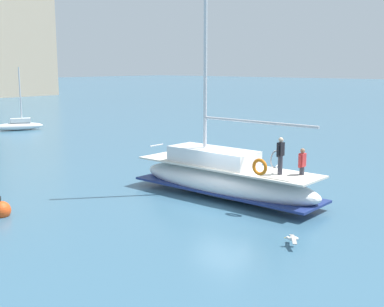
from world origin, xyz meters
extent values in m
plane|color=#38607A|center=(0.00, 0.00, 0.00)|extent=(400.00, 400.00, 0.00)
ellipsoid|color=silver|center=(0.92, 0.65, 0.70)|extent=(2.43, 9.61, 1.40)
cube|color=navy|center=(0.92, 0.65, 0.39)|extent=(2.45, 9.41, 0.10)
cube|color=beige|center=(0.92, 0.65, 1.44)|extent=(2.23, 9.13, 0.08)
cube|color=silver|center=(0.92, 1.37, 1.83)|extent=(1.69, 4.32, 0.70)
cylinder|color=silver|center=(0.92, 1.85, 7.30)|extent=(0.16, 0.16, 11.63)
cylinder|color=#B7B7BC|center=(0.91, -1.03, 3.60)|extent=(0.14, 5.76, 0.12)
cylinder|color=silver|center=(0.93, 5.06, 1.95)|extent=(0.90, 0.06, 0.06)
torus|color=orange|center=(-0.27, -1.99, 1.95)|extent=(0.14, 0.70, 0.70)
cylinder|color=#33333D|center=(0.91, -2.23, 1.88)|extent=(0.20, 0.20, 0.80)
cube|color=black|center=(0.91, -2.23, 2.56)|extent=(0.32, 0.20, 0.56)
sphere|color=beige|center=(0.91, -2.23, 2.95)|extent=(0.20, 0.20, 0.20)
cylinder|color=black|center=(0.69, -2.23, 2.51)|extent=(0.09, 0.09, 0.50)
cylinder|color=black|center=(1.13, -2.23, 2.51)|extent=(0.09, 0.09, 0.50)
cylinder|color=#33333D|center=(1.46, -2.95, 1.66)|extent=(0.20, 0.20, 0.35)
cube|color=red|center=(1.46, -2.95, 2.11)|extent=(0.32, 0.20, 0.56)
sphere|color=#9E7051|center=(1.46, -2.95, 2.50)|extent=(0.20, 0.20, 0.20)
cylinder|color=red|center=(1.24, -2.95, 2.06)|extent=(0.09, 0.09, 0.50)
cylinder|color=red|center=(1.68, -2.96, 2.06)|extent=(0.09, 0.09, 0.50)
torus|color=silver|center=(0.91, -1.99, 2.10)|extent=(0.76, 0.06, 0.76)
ellipsoid|color=white|center=(7.21, 29.54, 0.36)|extent=(4.49, 2.84, 0.72)
cube|color=white|center=(7.41, 29.44, 0.92)|extent=(1.91, 1.37, 0.40)
cylinder|color=silver|center=(7.51, 29.40, 3.27)|extent=(0.12, 0.12, 5.11)
ellipsoid|color=silver|center=(-2.66, -4.93, 0.28)|extent=(0.36, 0.40, 0.16)
sphere|color=silver|center=(-2.77, -4.78, 0.31)|extent=(0.11, 0.11, 0.11)
cone|color=gold|center=(-2.81, -4.73, 0.30)|extent=(0.07, 0.08, 0.04)
cube|color=#9E9993|center=(-2.84, -5.07, 0.30)|extent=(0.45, 0.39, 0.12)
cube|color=#9E9993|center=(-2.47, -4.79, 0.30)|extent=(0.45, 0.39, 0.12)
sphere|color=#EA4C19|center=(-7.33, 5.67, 0.23)|extent=(0.76, 0.76, 0.76)
cylinder|color=black|center=(-7.33, 5.67, 0.53)|extent=(0.04, 0.04, 0.60)
cube|color=#C6AD8E|center=(35.51, 79.76, 11.88)|extent=(13.13, 10.96, 23.76)
camera|label=1|loc=(-16.80, -12.71, 5.99)|focal=46.33mm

